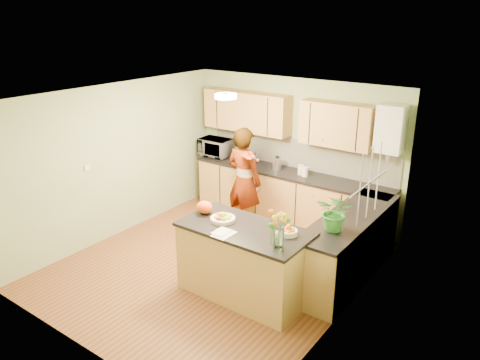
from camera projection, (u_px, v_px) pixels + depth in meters
The scene contains 28 objects.
floor at pixel (215, 265), 6.91m from camera, with size 4.50×4.50×0.00m, color brown.
ceiling at pixel (212, 96), 6.06m from camera, with size 4.00×4.50×0.02m, color white.
wall_back at pixel (294, 150), 8.19m from camera, with size 4.00×0.02×2.50m, color #8B9E71.
wall_front at pixel (75, 249), 4.77m from camera, with size 4.00×0.02×2.50m, color #8B9E71.
wall_left at pixel (118, 161), 7.58m from camera, with size 0.02×4.50×2.50m, color #8B9E71.
wall_right at pixel (349, 222), 5.38m from camera, with size 0.02×4.50×2.50m, color #8B9E71.
back_counter at pixel (289, 197), 8.18m from camera, with size 3.64×0.62×0.94m.
right_counter at pixel (349, 247), 6.46m from camera, with size 0.62×2.24×0.94m.
splashback at pixel (299, 154), 8.15m from camera, with size 3.60×0.02×0.52m, color white.
upper_cabinets at pixel (282, 116), 7.96m from camera, with size 3.20×0.34×0.70m.
boiler at pixel (391, 129), 6.92m from camera, with size 0.40×0.30×0.86m.
window_right at pixel (370, 183), 5.74m from camera, with size 0.01×1.30×1.05m.
light_switch at pixel (87, 168), 7.10m from camera, with size 0.02×0.09×0.09m, color white.
ceiling_lamp at pixel (226, 96), 6.30m from camera, with size 0.30×0.30×0.07m.
peninsula_island at pixel (245, 261), 6.07m from camera, with size 1.68×0.86×0.97m.
fruit_dish at pixel (223, 217), 6.08m from camera, with size 0.33×0.33×0.11m.
orange_bowl at pixel (289, 231), 5.69m from camera, with size 0.22×0.22×0.13m.
flower_vase at pixel (279, 220), 5.32m from camera, with size 0.28×0.28×0.51m.
orange_bag at pixel (205, 207), 6.30m from camera, with size 0.23×0.20×0.17m, color #F25014.
papers at pixel (224, 234), 5.73m from camera, with size 0.21×0.29×0.01m, color white.
violinist at pixel (244, 181), 7.69m from camera, with size 0.66×0.43×1.81m, color #E4AC8B.
violin at pixel (246, 155), 7.22m from camera, with size 0.67×0.27×0.13m, color #571005, non-canonical shape.
microwave at pixel (215, 147), 8.87m from camera, with size 0.60×0.41×0.33m, color white.
blue_box at pixel (247, 157), 8.45m from camera, with size 0.27×0.20×0.21m, color #202B96.
kettle at pixel (277, 163), 8.11m from camera, with size 0.16×0.16×0.29m.
jar_cream at pixel (301, 170), 7.87m from camera, with size 0.11×0.11×0.17m, color beige.
jar_white at pixel (305, 172), 7.78m from camera, with size 0.10×0.10×0.16m, color white.
potted_plant at pixel (336, 212), 5.80m from camera, with size 0.45×0.39×0.50m, color #2E7B29.
Camera 1 is at (3.86, -4.69, 3.54)m, focal length 35.00 mm.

